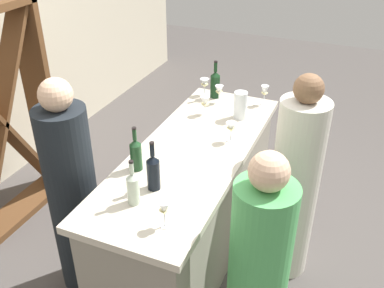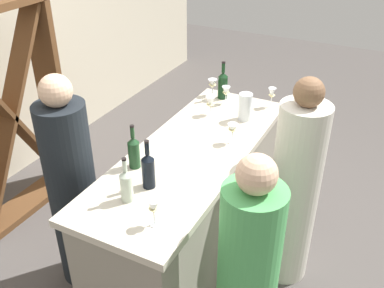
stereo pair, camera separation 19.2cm
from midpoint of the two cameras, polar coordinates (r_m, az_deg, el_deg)
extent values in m
plane|color=#4C4744|center=(3.69, 1.54, -13.95)|extent=(12.00, 12.00, 0.00)
cube|color=gray|center=(3.38, 1.65, -8.32)|extent=(1.98, 0.66, 0.93)
cube|color=beige|center=(3.09, 1.78, -1.23)|extent=(2.06, 0.74, 0.05)
cube|color=brown|center=(4.24, -16.55, 6.17)|extent=(0.06, 0.28, 1.84)
cube|color=brown|center=(4.39, -19.23, -7.08)|extent=(1.08, 0.28, 0.06)
cube|color=brown|center=(3.93, -21.42, 3.29)|extent=(0.99, 0.20, 1.74)
cube|color=brown|center=(3.93, -21.42, 3.29)|extent=(0.99, 0.20, 1.74)
cylinder|color=#B7C6B2|center=(2.58, -6.36, -5.72)|extent=(0.07, 0.07, 0.17)
cone|color=#B7C6B2|center=(2.52, -6.49, -3.83)|extent=(0.07, 0.07, 0.03)
cylinder|color=#B7C6B2|center=(2.49, -6.56, -2.83)|extent=(0.03, 0.03, 0.07)
cylinder|color=black|center=(2.47, -6.62, -2.02)|extent=(0.03, 0.03, 0.01)
cylinder|color=black|center=(2.67, -3.62, -3.84)|extent=(0.08, 0.08, 0.19)
cone|color=black|center=(2.61, -3.70, -1.74)|extent=(0.08, 0.08, 0.04)
cylinder|color=black|center=(2.58, -3.74, -0.62)|extent=(0.03, 0.03, 0.08)
cylinder|color=black|center=(2.55, -3.78, 0.28)|extent=(0.03, 0.03, 0.01)
cylinder|color=#193D1E|center=(2.87, -5.61, -1.44)|extent=(0.08, 0.08, 0.18)
cone|color=#193D1E|center=(2.81, -5.73, 0.46)|extent=(0.08, 0.08, 0.04)
cylinder|color=#193D1E|center=(2.78, -5.79, 1.46)|extent=(0.03, 0.03, 0.08)
cylinder|color=black|center=(2.76, -5.83, 2.27)|extent=(0.03, 0.03, 0.01)
cylinder|color=black|center=(3.83, 5.44, 7.30)|extent=(0.08, 0.08, 0.20)
cone|color=black|center=(3.78, 5.53, 8.94)|extent=(0.08, 0.08, 0.04)
cylinder|color=black|center=(3.76, 5.57, 9.79)|extent=(0.03, 0.03, 0.08)
cylinder|color=black|center=(3.74, 5.61, 10.47)|extent=(0.03, 0.03, 0.01)
cylinder|color=white|center=(3.77, 11.62, 4.79)|extent=(0.06, 0.06, 0.00)
cylinder|color=white|center=(3.75, 11.68, 5.33)|extent=(0.01, 0.01, 0.08)
cone|color=white|center=(3.72, 11.81, 6.47)|extent=(0.07, 0.07, 0.09)
cone|color=beige|center=(3.73, 11.76, 6.04)|extent=(0.06, 0.06, 0.03)
cylinder|color=white|center=(3.19, 6.93, 0.22)|extent=(0.06, 0.06, 0.00)
cylinder|color=white|center=(3.17, 6.97, 0.81)|extent=(0.01, 0.01, 0.07)
cone|color=white|center=(3.14, 7.05, 1.97)|extent=(0.08, 0.08, 0.07)
cone|color=beige|center=(3.15, 7.03, 1.64)|extent=(0.06, 0.06, 0.03)
cylinder|color=white|center=(2.45, -2.60, -10.41)|extent=(0.06, 0.06, 0.00)
cylinder|color=white|center=(2.42, -2.62, -9.70)|extent=(0.01, 0.01, 0.08)
cone|color=white|center=(2.37, -2.67, -8.21)|extent=(0.07, 0.07, 0.09)
cone|color=beige|center=(2.39, -2.65, -8.69)|extent=(0.06, 0.06, 0.03)
cylinder|color=white|center=(3.77, 5.84, 5.29)|extent=(0.07, 0.07, 0.00)
cylinder|color=white|center=(3.76, 5.87, 5.78)|extent=(0.01, 0.01, 0.07)
cone|color=white|center=(3.72, 5.93, 6.82)|extent=(0.07, 0.07, 0.08)
cone|color=beige|center=(3.74, 5.91, 6.45)|extent=(0.06, 0.06, 0.03)
cylinder|color=white|center=(3.57, 3.91, 3.85)|extent=(0.07, 0.07, 0.00)
cylinder|color=white|center=(3.55, 3.93, 4.35)|extent=(0.01, 0.01, 0.06)
cone|color=white|center=(3.52, 3.97, 5.46)|extent=(0.08, 0.08, 0.09)
cone|color=beige|center=(3.54, 3.95, 4.98)|extent=(0.06, 0.06, 0.02)
cylinder|color=white|center=(3.91, 4.06, 6.34)|extent=(0.07, 0.07, 0.00)
cylinder|color=white|center=(3.90, 4.08, 6.80)|extent=(0.01, 0.01, 0.06)
cone|color=white|center=(3.87, 4.12, 7.79)|extent=(0.08, 0.08, 0.08)
cone|color=beige|center=(3.88, 4.10, 7.46)|extent=(0.07, 0.07, 0.03)
cylinder|color=silver|center=(3.48, 8.51, 4.77)|extent=(0.11, 0.11, 0.22)
cylinder|color=beige|center=(3.20, 14.74, -6.60)|extent=(0.42, 0.42, 1.41)
sphere|color=brown|center=(2.81, 16.86, 6.42)|extent=(0.19, 0.19, 0.19)
cylinder|color=#4CA559|center=(2.65, 9.31, -17.25)|extent=(0.42, 0.42, 1.29)
sphere|color=#D8AD8C|center=(2.16, 10.93, -3.94)|extent=(0.21, 0.21, 0.21)
cylinder|color=black|center=(3.16, -13.40, -6.80)|extent=(0.40, 0.40, 1.43)
sphere|color=#D8AD8C|center=(2.76, -15.39, 6.65)|extent=(0.21, 0.21, 0.21)
camera|label=1|loc=(0.10, -88.20, 1.07)|focal=41.13mm
camera|label=2|loc=(0.10, 91.80, -1.07)|focal=41.13mm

